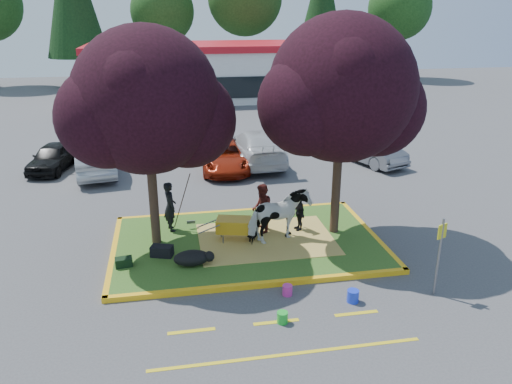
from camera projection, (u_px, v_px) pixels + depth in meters
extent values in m
plane|color=#424244|center=(247.00, 245.00, 15.69)|extent=(90.00, 90.00, 0.00)
cube|color=#315A1C|center=(247.00, 243.00, 15.67)|extent=(8.00, 5.00, 0.15)
cube|color=yellow|center=(263.00, 284.00, 13.29)|extent=(8.30, 0.16, 0.15)
cube|color=yellow|center=(236.00, 212.00, 18.05)|extent=(8.30, 0.16, 0.15)
cube|color=yellow|center=(114.00, 253.00, 14.98)|extent=(0.16, 5.30, 0.15)
cube|color=yellow|center=(370.00, 233.00, 16.36)|extent=(0.16, 5.30, 0.15)
cube|color=#C7B352|center=(266.00, 239.00, 15.74)|extent=(4.20, 3.00, 0.01)
cylinder|color=black|center=(153.00, 189.00, 14.93)|extent=(0.28, 0.28, 3.53)
sphere|color=black|center=(146.00, 100.00, 14.02)|extent=(4.20, 4.20, 4.20)
sphere|color=black|center=(188.00, 120.00, 14.62)|extent=(2.86, 2.86, 2.86)
sphere|color=black|center=(108.00, 117.00, 13.70)|extent=(2.86, 2.86, 2.86)
cylinder|color=black|center=(337.00, 177.00, 15.68)|extent=(0.28, 0.28, 3.70)
sphere|color=black|center=(342.00, 89.00, 14.73)|extent=(4.40, 4.40, 4.40)
sphere|color=black|center=(376.00, 108.00, 15.34)|extent=(2.99, 2.99, 2.99)
sphere|color=black|center=(308.00, 105.00, 14.40)|extent=(2.99, 2.99, 2.99)
cube|color=yellow|center=(192.00, 331.00, 11.48)|extent=(1.10, 0.12, 0.01)
cube|color=yellow|center=(276.00, 322.00, 11.81)|extent=(1.10, 0.12, 0.01)
cube|color=yellow|center=(356.00, 313.00, 12.15)|extent=(1.10, 0.12, 0.01)
cube|color=yellow|center=(288.00, 354.00, 10.71)|extent=(6.00, 0.10, 0.01)
cube|color=silver|center=(216.00, 73.00, 41.21)|extent=(20.00, 8.00, 4.00)
cube|color=red|center=(215.00, 46.00, 40.47)|extent=(20.40, 8.40, 0.50)
cube|color=black|center=(222.00, 88.00, 37.67)|extent=(19.00, 0.10, 1.60)
cylinder|color=black|center=(81.00, 65.00, 47.52)|extent=(0.44, 0.44, 3.92)
cylinder|color=black|center=(166.00, 67.00, 50.39)|extent=(0.44, 0.44, 3.08)
sphere|color=#143811|center=(162.00, 11.00, 48.58)|extent=(6.16, 6.16, 6.16)
cylinder|color=black|center=(245.00, 63.00, 50.72)|extent=(0.44, 0.44, 3.64)
cylinder|color=black|center=(319.00, 62.00, 52.55)|extent=(0.44, 0.44, 3.50)
cone|color=black|center=(322.00, 1.00, 50.49)|extent=(5.00, 5.00, 10.62)
cylinder|color=black|center=(394.00, 63.00, 53.02)|extent=(0.44, 0.44, 3.22)
sphere|color=#143811|center=(400.00, 8.00, 51.12)|extent=(6.44, 6.44, 6.44)
imported|color=silver|center=(279.00, 217.00, 15.33)|extent=(2.15, 1.54, 1.65)
ellipsoid|color=black|center=(192.00, 258.00, 14.07)|extent=(1.13, 0.82, 0.44)
imported|color=black|center=(170.00, 206.00, 16.13)|extent=(0.53, 0.68, 1.65)
imported|color=#4C1A15|center=(262.00, 209.00, 15.99)|extent=(0.71, 0.86, 1.62)
imported|color=black|center=(299.00, 213.00, 16.22)|extent=(0.38, 0.72, 1.18)
cylinder|color=black|center=(252.00, 233.00, 15.74)|extent=(0.38, 0.17, 0.38)
cylinder|color=slate|center=(223.00, 240.00, 15.39)|extent=(0.04, 0.04, 0.27)
cylinder|color=slate|center=(221.00, 233.00, 15.82)|extent=(0.04, 0.04, 0.27)
cube|color=#C08A16|center=(234.00, 225.00, 15.54)|extent=(1.17, 0.87, 0.42)
cylinder|color=slate|center=(209.00, 229.00, 15.19)|extent=(0.67, 0.21, 0.35)
cylinder|color=slate|center=(208.00, 223.00, 15.61)|extent=(0.67, 0.21, 0.35)
cube|color=black|center=(162.00, 251.00, 14.61)|extent=(0.71, 0.53, 0.32)
cube|color=black|center=(124.00, 262.00, 14.04)|extent=(0.51, 0.36, 0.25)
cylinder|color=slate|center=(439.00, 257.00, 12.61)|extent=(0.06, 0.06, 2.13)
cube|color=gold|center=(442.00, 231.00, 12.36)|extent=(0.29, 0.14, 0.38)
cylinder|color=green|center=(282.00, 317.00, 11.75)|extent=(0.32, 0.32, 0.28)
cylinder|color=#D52F95|center=(287.00, 290.00, 12.90)|extent=(0.34, 0.34, 0.28)
cylinder|color=blue|center=(353.00, 296.00, 12.59)|extent=(0.39, 0.39, 0.32)
imported|color=black|center=(53.00, 157.00, 22.82)|extent=(2.13, 3.82, 1.23)
imported|color=#9FA3A6|center=(95.00, 156.00, 22.36)|extent=(2.33, 4.92, 1.56)
imported|color=maroon|center=(224.00, 156.00, 22.91)|extent=(2.21, 4.54, 1.24)
imported|color=silver|center=(256.00, 147.00, 23.89)|extent=(2.38, 5.47, 1.57)
imported|color=slate|center=(368.00, 149.00, 23.91)|extent=(2.81, 4.39, 1.36)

